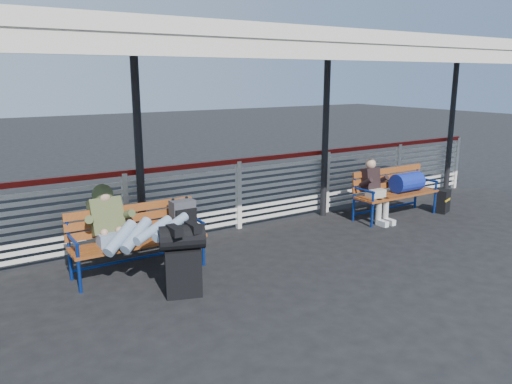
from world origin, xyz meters
TOP-DOWN VIEW (x-y plane):
  - ground at (0.00, 0.00)m, footprint 60.00×60.00m
  - fence at (0.00, 1.90)m, footprint 12.08×0.08m
  - canopy at (-0.00, 0.87)m, footprint 12.60×3.60m
  - luggage_stack at (-1.98, -0.10)m, footprint 0.61×0.46m
  - bench_left at (-1.97, 0.93)m, footprint 1.80×0.56m
  - bench_right at (3.01, 0.93)m, footprint 1.80×0.56m
  - traveler_man at (-2.32, 0.59)m, footprint 0.93×1.63m
  - companion_person at (2.32, 0.93)m, footprint 0.32×0.66m
  - suitcase_side at (3.92, 0.63)m, footprint 0.36×0.29m

SIDE VIEW (x-z plane):
  - ground at x=0.00m, z-range 0.00..0.00m
  - suitcase_side at x=3.92m, z-range 0.00..0.45m
  - luggage_stack at x=-1.98m, z-range 0.04..0.93m
  - companion_person at x=2.32m, z-range 0.02..1.17m
  - bench_left at x=-1.97m, z-range 0.13..1.06m
  - bench_right at x=3.01m, z-range 0.15..1.07m
  - fence at x=0.00m, z-range 0.04..1.28m
  - traveler_man at x=-2.32m, z-range 0.34..1.11m
  - canopy at x=0.00m, z-range 1.46..4.62m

